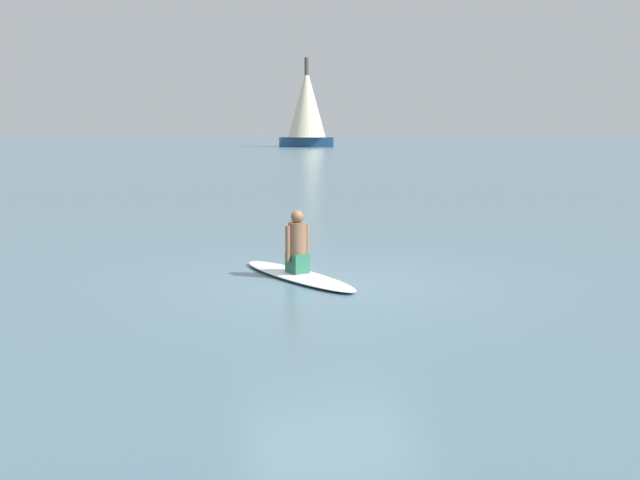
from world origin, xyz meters
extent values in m
plane|color=slate|center=(0.00, 0.00, 0.00)|extent=(400.00, 400.00, 0.00)
ellipsoid|color=white|center=(-0.38, 0.51, 0.04)|extent=(1.47, 2.87, 0.08)
cube|color=#26664C|center=(-0.38, 0.51, 0.23)|extent=(0.33, 0.36, 0.28)
cylinder|color=brown|center=(-0.38, 0.51, 0.58)|extent=(0.33, 0.33, 0.47)
sphere|color=brown|center=(-0.38, 0.51, 0.90)|extent=(0.19, 0.19, 0.19)
cylinder|color=brown|center=(-0.23, 0.56, 0.52)|extent=(0.10, 0.10, 0.52)
cylinder|color=brown|center=(-0.54, 0.46, 0.52)|extent=(0.10, 0.10, 0.52)
cube|color=navy|center=(18.04, 74.70, 0.55)|extent=(6.35, 3.79, 1.10)
cylinder|color=#4C4238|center=(18.04, 74.70, 5.52)|extent=(0.49, 0.49, 8.84)
cone|color=beige|center=(18.04, 74.70, 4.99)|extent=(5.46, 5.46, 7.78)
camera|label=1|loc=(-2.88, -10.20, 2.18)|focal=42.95mm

